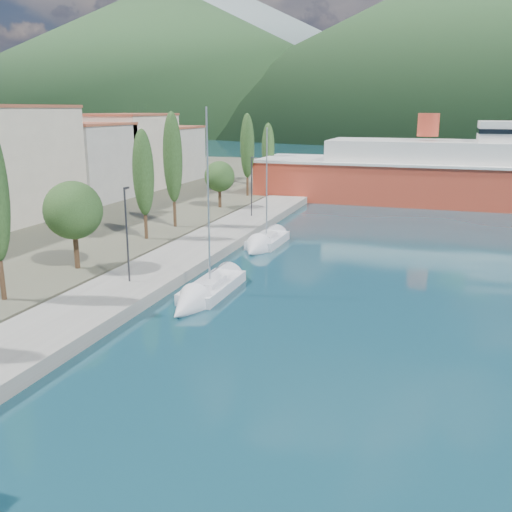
% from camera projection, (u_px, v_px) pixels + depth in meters
% --- Properties ---
extents(ground, '(1400.00, 1400.00, 0.00)m').
position_uv_depth(ground, '(401.00, 161.00, 130.61)').
color(ground, '#153E4C').
extents(quay, '(5.00, 88.00, 0.80)m').
position_uv_depth(quay, '(198.00, 249.00, 46.82)').
color(quay, gray).
rests_on(quay, ground).
extents(town_buildings, '(9.20, 69.20, 11.30)m').
position_uv_depth(town_buildings, '(45.00, 165.00, 62.53)').
color(town_buildings, beige).
rests_on(town_buildings, land_strip).
extents(tree_row, '(4.02, 62.64, 10.71)m').
position_uv_depth(tree_row, '(158.00, 176.00, 50.38)').
color(tree_row, '#47301E').
rests_on(tree_row, land_strip).
extents(lamp_posts, '(0.15, 49.95, 6.06)m').
position_uv_depth(lamp_posts, '(126.00, 232.00, 35.91)').
color(lamp_posts, '#2D2D33').
rests_on(lamp_posts, quay).
extents(sailboat_near, '(2.37, 8.79, 12.62)m').
position_uv_depth(sailboat_near, '(199.00, 298.00, 35.08)').
color(sailboat_near, silver).
rests_on(sailboat_near, ground).
extents(sailboat_mid, '(2.57, 7.55, 11.02)m').
position_uv_depth(sailboat_mid, '(261.00, 245.00, 48.50)').
color(sailboat_mid, silver).
rests_on(sailboat_mid, ground).
extents(ferry, '(58.83, 12.53, 11.68)m').
position_uv_depth(ferry, '(495.00, 176.00, 70.12)').
color(ferry, '#C63F29').
rests_on(ferry, ground).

